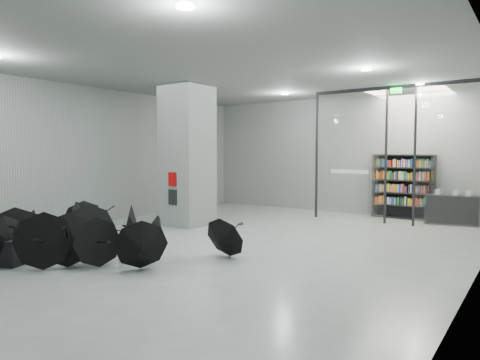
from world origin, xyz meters
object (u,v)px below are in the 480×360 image
Objects in this scene: umbrella_cluster at (79,243)px; shop_counter at (451,210)px; column at (187,155)px; bookshelf at (403,187)px.

shop_counter is at bearing 58.37° from umbrella_cluster.
column is 1.98× the size of bookshelf.
bookshelf is 1.42× the size of shop_counter.
shop_counter is 0.29× the size of umbrella_cluster.
bookshelf is 9.78m from umbrella_cluster.
column is at bearing 102.26° from umbrella_cluster.
bookshelf reaches higher than shop_counter.
column is at bearing -154.08° from shop_counter.
umbrella_cluster is (0.91, -4.21, -1.70)m from column.
column is at bearing -131.78° from bookshelf.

